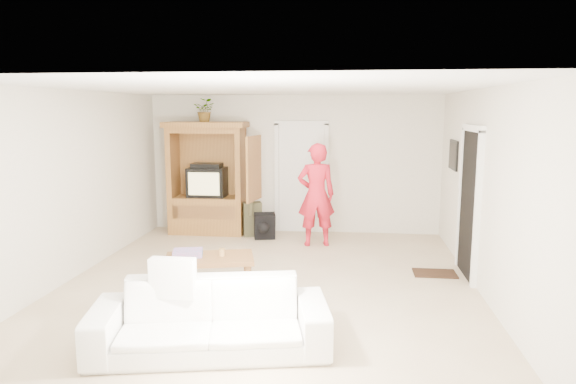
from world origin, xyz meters
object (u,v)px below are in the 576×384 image
man (316,195)px  sofa (210,318)px  coffee_table (209,261)px  armoire (209,185)px

man → sofa: bearing=66.9°
sofa → coffee_table: (-0.49, 1.73, 0.04)m
armoire → man: armoire is taller
sofa → armoire: bearing=94.0°
armoire → sofa: armoire is taller
man → sofa: man is taller
coffee_table → sofa: bearing=-88.7°
armoire → coffee_table: armoire is taller
sofa → coffee_table: sofa is taller
armoire → sofa: (1.32, -4.73, -0.58)m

